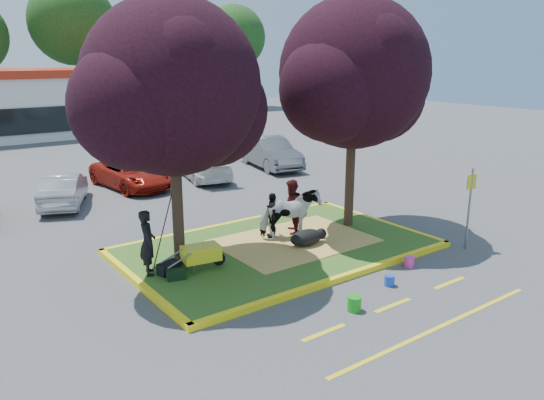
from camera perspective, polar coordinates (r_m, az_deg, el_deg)
ground at (r=14.87m, az=0.61°, el=-5.43°), size 90.00×90.00×0.00m
median_island at (r=14.84m, az=0.61°, el=-5.16°), size 8.00×5.00×0.15m
curb_near at (r=13.02m, az=7.49°, el=-8.31°), size 8.30×0.16×0.15m
curb_far at (r=16.87m, az=-4.64°, el=-2.68°), size 8.30×0.16×0.15m
curb_left at (r=13.00m, az=-14.13°, el=-8.70°), size 0.16×5.30×0.15m
curb_right at (r=17.46m, az=11.41°, el=-2.31°), size 0.16×5.30×0.15m
straw_bedding at (r=15.16m, az=2.43°, el=-4.41°), size 4.20×3.00×0.01m
tree_purple_left at (r=12.82m, az=-10.59°, el=11.01°), size 5.06×4.20×6.51m
tree_purple_right at (r=15.98m, az=8.89°, el=12.60°), size 5.30×4.40×6.82m
fire_lane_stripe_a at (r=10.76m, az=5.60°, el=-14.01°), size 1.10×0.12×0.01m
fire_lane_stripe_b at (r=12.05m, az=12.87°, el=-10.99°), size 1.10×0.12×0.01m
fire_lane_stripe_c at (r=13.51m, az=18.55°, el=-8.45°), size 1.10×0.12×0.01m
fire_lane_long at (r=11.40m, az=17.51°, el=-12.93°), size 6.00×0.10×0.01m
retail_building at (r=40.58m, az=-21.63°, el=9.95°), size 20.40×8.40×4.40m
treeline at (r=49.74m, az=-26.18°, el=16.61°), size 46.58×7.80×14.63m
cow at (r=15.15m, az=1.91°, el=-1.55°), size 1.86×1.22×1.45m
calf at (r=14.78m, az=3.71°, el=-4.06°), size 1.17×0.90×0.45m
handler at (r=13.02m, az=-13.24°, el=-4.46°), size 0.52×0.66×1.60m
visitor_a at (r=15.56m, az=2.10°, el=-0.76°), size 0.96×1.00×1.63m
visitor_b at (r=15.25m, az=0.05°, el=-1.65°), size 0.67×0.84×1.33m
wheelbarrow at (r=13.16m, az=-7.61°, el=-5.71°), size 1.64×0.68×0.62m
gear_bag_dark at (r=13.17m, az=-11.02°, el=-7.19°), size 0.59×0.40×0.28m
gear_bag_green at (r=12.82m, az=-10.28°, el=-7.88°), size 0.49×0.38×0.23m
sign_post at (r=15.57m, az=20.51°, el=-0.03°), size 0.32×0.08×2.31m
bucket_green at (r=11.60m, az=8.85°, el=-10.96°), size 0.37×0.37×0.32m
bucket_pink at (r=14.15m, az=14.56°, el=-6.44°), size 0.32×0.32×0.28m
bucket_blue at (r=12.94m, az=12.52°, el=-8.46°), size 0.29×0.29×0.26m
car_silver at (r=20.50m, az=-21.51°, el=1.05°), size 2.61×3.84×1.20m
car_red at (r=22.50m, az=-14.92°, el=2.78°), size 2.45×4.47×1.19m
car_white at (r=23.47m, az=-7.35°, el=3.68°), size 2.47×4.38×1.20m
car_grey at (r=25.70m, az=-0.21°, el=5.13°), size 2.36×4.69×1.48m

